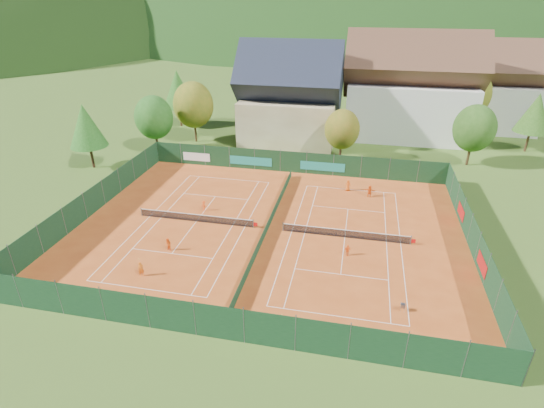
{
  "coord_description": "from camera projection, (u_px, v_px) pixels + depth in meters",
  "views": [
    {
      "loc": [
        8.42,
        -37.64,
        22.45
      ],
      "look_at": [
        0.0,
        2.0,
        2.0
      ],
      "focal_mm": 28.0,
      "sensor_mm": 36.0,
      "label": 1
    }
  ],
  "objects": [
    {
      "name": "tennis_net_right",
      "position": [
        347.0,
        233.0,
        42.8
      ],
      "size": [
        13.3,
        0.1,
        1.02
      ],
      "color": "#59595B",
      "rests_on": "ground"
    },
    {
      "name": "player_left_far",
      "position": [
        204.0,
        206.0,
        48.13
      ],
      "size": [
        0.86,
        0.62,
        1.2
      ],
      "primitive_type": "imported",
      "rotation": [
        0.0,
        0.0,
        2.9
      ],
      "color": "#FF5216",
      "rests_on": "ground"
    },
    {
      "name": "player_right_far_b",
      "position": [
        370.0,
        191.0,
        51.26
      ],
      "size": [
        1.41,
        0.5,
        1.5
      ],
      "primitive_type": "imported",
      "rotation": [
        0.0,
        0.0,
        3.1
      ],
      "color": "orange",
      "rests_on": "ground"
    },
    {
      "name": "ball_hopper",
      "position": [
        403.0,
        306.0,
        32.94
      ],
      "size": [
        0.34,
        0.34,
        0.8
      ],
      "color": "slate",
      "rests_on": "ground"
    },
    {
      "name": "tree_east_mid",
      "position": [
        535.0,
        113.0,
        63.45
      ],
      "size": [
        5.04,
        5.04,
        9.0
      ],
      "color": "#4C321B",
      "rests_on": "ground"
    },
    {
      "name": "chalet",
      "position": [
        290.0,
        100.0,
        68.32
      ],
      "size": [
        16.2,
        12.0,
        16.0
      ],
      "color": "beige",
      "rests_on": "ground"
    },
    {
      "name": "tree_east_front",
      "position": [
        474.0,
        128.0,
        58.62
      ],
      "size": [
        5.72,
        5.72,
        8.69
      ],
      "color": "#473119",
      "rests_on": "ground"
    },
    {
      "name": "tree_west_back",
      "position": [
        178.0,
        89.0,
        75.65
      ],
      "size": [
        5.6,
        5.6,
        10.0
      ],
      "color": "#4B2E1A",
      "rests_on": "ground"
    },
    {
      "name": "fence_east",
      "position": [
        474.0,
        238.0,
        40.21
      ],
      "size": [
        0.09,
        32.0,
        3.0
      ],
      "color": "#13351C",
      "rests_on": "ground"
    },
    {
      "name": "player_left_near",
      "position": [
        141.0,
        269.0,
        36.99
      ],
      "size": [
        0.61,
        0.59,
        1.42
      ],
      "primitive_type": "imported",
      "rotation": [
        0.0,
        0.0,
        0.7
      ],
      "color": "orange",
      "rests_on": "ground"
    },
    {
      "name": "clay_pad",
      "position": [
        268.0,
        229.0,
        44.54
      ],
      "size": [
        40.0,
        32.0,
        0.01
      ],
      "primitive_type": "cube",
      "color": "#B74B1B",
      "rests_on": "ground"
    },
    {
      "name": "fence_south",
      "position": [
        219.0,
        323.0,
        29.9
      ],
      "size": [
        40.0,
        0.04,
        3.0
      ],
      "color": "#12331B",
      "rests_on": "ground"
    },
    {
      "name": "court_markings_right",
      "position": [
        345.0,
        237.0,
        43.06
      ],
      "size": [
        11.03,
        23.83,
        0.0
      ],
      "color": "white",
      "rests_on": "ground"
    },
    {
      "name": "tree_east_back",
      "position": [
        469.0,
        94.0,
        71.61
      ],
      "size": [
        7.15,
        7.15,
        10.86
      ],
      "color": "#442718",
      "rests_on": "ground"
    },
    {
      "name": "loose_ball_1",
      "position": [
        282.0,
        315.0,
        32.77
      ],
      "size": [
        0.07,
        0.07,
        0.07
      ],
      "primitive_type": "sphere",
      "color": "#CCD833",
      "rests_on": "ground"
    },
    {
      "name": "player_right_near",
      "position": [
        347.0,
        250.0,
        39.9
      ],
      "size": [
        0.75,
        0.58,
        1.18
      ],
      "primitive_type": "imported",
      "rotation": [
        0.0,
        0.0,
        0.48
      ],
      "color": "orange",
      "rests_on": "ground"
    },
    {
      "name": "tennis_net_left",
      "position": [
        197.0,
        218.0,
        45.77
      ],
      "size": [
        13.3,
        0.1,
        1.02
      ],
      "color": "#59595B",
      "rests_on": "ground"
    },
    {
      "name": "tree_west_mid",
      "position": [
        193.0,
        105.0,
        67.85
      ],
      "size": [
        6.44,
        6.44,
        9.78
      ],
      "color": "#4B331A",
      "rests_on": "ground"
    },
    {
      "name": "tree_west_front",
      "position": [
        154.0,
        117.0,
        63.66
      ],
      "size": [
        5.72,
        5.72,
        8.69
      ],
      "color": "#452C18",
      "rests_on": "ground"
    },
    {
      "name": "player_right_far_a",
      "position": [
        348.0,
        185.0,
        52.81
      ],
      "size": [
        0.82,
        0.65,
        1.47
      ],
      "primitive_type": "imported",
      "rotation": [
        0.0,
        0.0,
        3.42
      ],
      "color": "#E35C14",
      "rests_on": "ground"
    },
    {
      "name": "hotel_block_a",
      "position": [
        410.0,
        93.0,
        69.69
      ],
      "size": [
        21.6,
        11.0,
        17.25
      ],
      "color": "silver",
      "rests_on": "ground"
    },
    {
      "name": "court_divider",
      "position": [
        268.0,
        225.0,
        44.32
      ],
      "size": [
        0.03,
        28.8,
        1.0
      ],
      "color": "#143821",
      "rests_on": "ground"
    },
    {
      "name": "fence_north",
      "position": [
        290.0,
        162.0,
        57.94
      ],
      "size": [
        40.0,
        0.1,
        3.0
      ],
      "color": "#123219",
      "rests_on": "ground"
    },
    {
      "name": "tree_center",
      "position": [
        342.0,
        129.0,
        60.52
      ],
      "size": [
        5.01,
        5.01,
        7.6
      ],
      "color": "#462819",
      "rests_on": "ground"
    },
    {
      "name": "loose_ball_0",
      "position": [
        139.0,
        259.0,
        39.6
      ],
      "size": [
        0.07,
        0.07,
        0.07
      ],
      "primitive_type": "sphere",
      "color": "#CCD833",
      "rests_on": "ground"
    },
    {
      "name": "ground",
      "position": [
        268.0,
        229.0,
        44.55
      ],
      "size": [
        600.0,
        600.0,
        0.0
      ],
      "primitive_type": "plane",
      "color": "#38591B",
      "rests_on": "ground"
    },
    {
      "name": "court_markings_left",
      "position": [
        196.0,
        222.0,
        46.02
      ],
      "size": [
        11.03,
        23.83,
        0.0
      ],
      "color": "white",
      "rests_on": "ground"
    },
    {
      "name": "fence_west",
      "position": [
        94.0,
        199.0,
        47.58
      ],
      "size": [
        0.04,
        32.0,
        3.0
      ],
      "color": "#14381F",
      "rests_on": "ground"
    },
    {
      "name": "tree_west_side",
      "position": [
        86.0,
        126.0,
        57.49
      ],
      "size": [
        5.04,
        5.04,
        9.0
      ],
      "color": "#432617",
      "rests_on": "ground"
    },
    {
      "name": "hotel_block_b",
      "position": [
        488.0,
        91.0,
        74.42
      ],
      "size": [
        17.28,
        10.0,
        15.5
      ],
      "color": "silver",
      "rests_on": "ground"
    },
    {
      "name": "player_left_mid",
      "position": [
        168.0,
        245.0,
        40.58
      ],
      "size": [
        0.82,
        0.74,
        1.36
      ],
      "primitive_type": "imported",
      "rotation": [
        0.0,
        0.0,
        -0.43
      ],
      "color": "orange",
      "rests_on": "ground"
    },
    {
      "name": "mountain_backdrop",
      "position": [
        395.0,
        103.0,
        261.0
      ],
      "size": [
        820.0,
        530.0,
        242.0
      ],
      "color": "black",
      "rests_on": "ground"
    }
  ]
}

